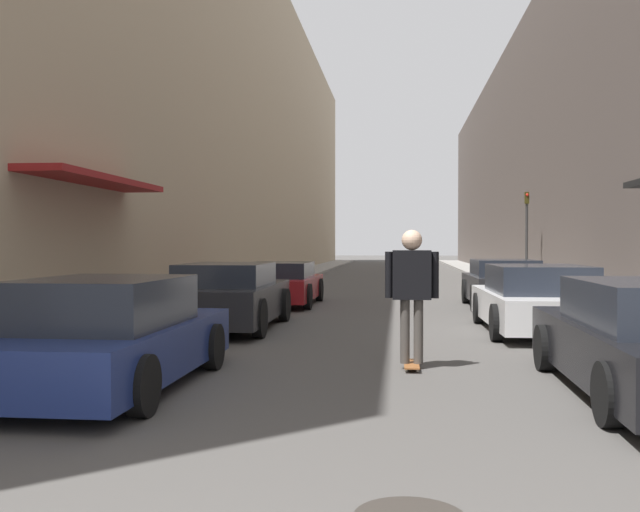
{
  "coord_description": "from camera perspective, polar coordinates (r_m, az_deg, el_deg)",
  "views": [
    {
      "loc": [
        0.31,
        -1.28,
        1.69
      ],
      "look_at": [
        -1.24,
        12.63,
        1.45
      ],
      "focal_mm": 40.0,
      "sensor_mm": 36.0,
      "label": 1
    }
  ],
  "objects": [
    {
      "name": "curb_strip_right",
      "position": [
        35.15,
        13.91,
        -1.7
      ],
      "size": [
        1.8,
        67.04,
        0.12
      ],
      "color": "gray",
      "rests_on": "ground"
    },
    {
      "name": "building_row_left",
      "position": [
        36.25,
        -6.82,
        10.58
      ],
      "size": [
        4.9,
        67.04,
        15.47
      ],
      "color": "tan",
      "rests_on": "ground"
    },
    {
      "name": "parked_car_left_1",
      "position": [
        14.31,
        -7.31,
        -3.21
      ],
      "size": [
        1.96,
        4.53,
        1.3
      ],
      "color": "#232326",
      "rests_on": "ground"
    },
    {
      "name": "building_row_right",
      "position": [
        35.86,
        18.59,
        7.82
      ],
      "size": [
        4.9,
        67.04,
        11.97
      ],
      "color": "#564C47",
      "rests_on": "ground"
    },
    {
      "name": "parked_car_right_2",
      "position": [
        19.48,
        14.45,
        -2.18
      ],
      "size": [
        1.91,
        3.94,
        1.27
      ],
      "color": "#232326",
      "rests_on": "ground"
    },
    {
      "name": "traffic_light",
      "position": [
        28.31,
        16.21,
        2.2
      ],
      "size": [
        0.16,
        0.22,
        3.54
      ],
      "color": "#2D2D2D",
      "rests_on": "curb_strip_right"
    },
    {
      "name": "parked_car_right_1",
      "position": [
        14.19,
        16.96,
        -3.39
      ],
      "size": [
        2.05,
        4.56,
        1.29
      ],
      "color": "silver",
      "rests_on": "ground"
    },
    {
      "name": "skateboarder",
      "position": [
        9.7,
        7.35,
        -2.15
      ],
      "size": [
        0.72,
        0.78,
        1.88
      ],
      "color": "brown",
      "rests_on": "ground"
    },
    {
      "name": "parked_car_left_0",
      "position": [
        8.69,
        -16.55,
        -6.16
      ],
      "size": [
        1.93,
        4.26,
        1.3
      ],
      "color": "navy",
      "rests_on": "ground"
    },
    {
      "name": "parked_car_left_2",
      "position": [
        19.69,
        -3.17,
        -2.23
      ],
      "size": [
        2.02,
        4.37,
        1.18
      ],
      "color": "maroon",
      "rests_on": "ground"
    },
    {
      "name": "curb_strip_left",
      "position": [
        35.24,
        -2.2,
        -1.66
      ],
      "size": [
        1.8,
        67.04,
        0.12
      ],
      "color": "gray",
      "rests_on": "ground"
    },
    {
      "name": "ground",
      "position": [
        28.15,
        5.73,
        -2.46
      ],
      "size": [
        147.5,
        147.5,
        0.0
      ],
      "primitive_type": "plane",
      "color": "#4C4947"
    }
  ]
}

